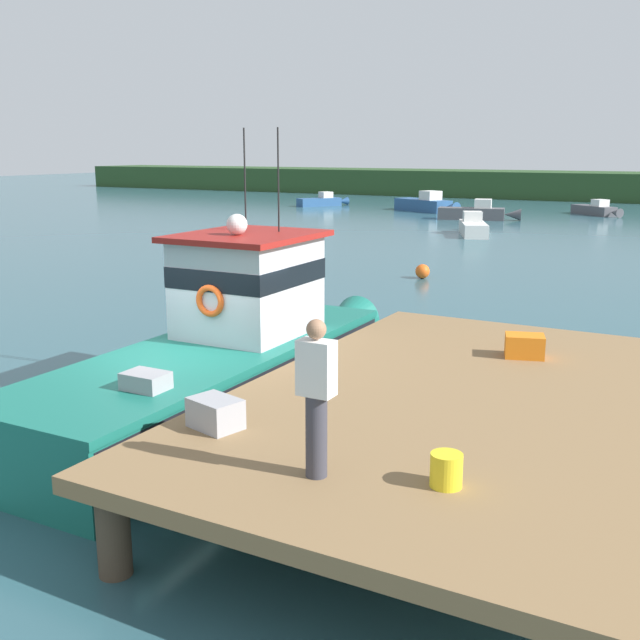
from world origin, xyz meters
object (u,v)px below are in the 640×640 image
Objects in this scene: deckhand_by_the_boat at (316,395)px; moored_boat_outer_mooring at (597,210)px; mooring_buoy_inshore at (422,271)px; moored_boat_near_channel at (473,227)px; main_fishing_boat at (229,352)px; crate_single_far at (215,413)px; moored_boat_far_right at (323,201)px; crate_stack_near_edge at (525,346)px; mooring_buoy_spare_mooring at (482,350)px; bait_bucket at (446,470)px; moored_boat_far_left at (477,213)px; moored_boat_mid_harbor at (426,204)px.

deckhand_by_the_boat is 48.39m from moored_boat_outer_mooring.
moored_boat_near_channel is at bearing 100.63° from mooring_buoy_inshore.
main_fishing_boat reaches higher than crate_single_far.
main_fishing_boat is 6.03× the size of deckhand_by_the_boat.
moored_boat_far_right is at bearing 116.55° from main_fishing_boat.
crate_single_far is (2.26, -3.44, 0.37)m from main_fishing_boat.
crate_single_far is 18.24m from mooring_buoy_inshore.
crate_stack_near_edge reaches higher than moored_boat_near_channel.
bait_bucket is at bearing -75.71° from mooring_buoy_spare_mooring.
deckhand_by_the_boat is (-0.75, -5.48, 0.68)m from crate_stack_near_edge.
moored_boat_far_left reaches higher than moored_boat_outer_mooring.
main_fishing_boat is 28.88× the size of bait_bucket.
main_fishing_boat reaches higher than mooring_buoy_inshore.
moored_boat_far_left is (-6.17, -7.16, 0.08)m from moored_boat_outer_mooring.
crate_single_far is 32.65m from moored_boat_near_channel.
deckhand_by_the_boat is at bearing -84.36° from moored_boat_outer_mooring.
bait_bucket is 53.29m from moored_boat_far_right.
crate_stack_near_edge is 43.40m from moored_boat_mid_harbor.
moored_boat_far_right reaches higher than mooring_buoy_inshore.
moored_boat_far_left is (-6.97, 36.93, -0.56)m from main_fishing_boat.
mooring_buoy_spare_mooring is (-2.26, 8.87, -1.19)m from bait_bucket.
main_fishing_boat is 1.87× the size of moored_boat_far_left.
moored_boat_mid_harbor is at bearing 109.45° from deckhand_by_the_boat.
moored_boat_far_left is at bearing -41.30° from moored_boat_mid_harbor.
moored_boat_mid_harbor is at bearing 120.08° from moored_boat_near_channel.
mooring_buoy_inshore is (10.18, -27.17, -0.26)m from moored_boat_mid_harbor.
moored_boat_mid_harbor reaches higher than mooring_buoy_spare_mooring.
moored_boat_outer_mooring is at bearing 95.48° from mooring_buoy_spare_mooring.
deckhand_by_the_boat is 0.31× the size of moored_boat_far_left.
bait_bucket reaches higher than moored_boat_near_channel.
deckhand_by_the_boat is 4.50× the size of mooring_buoy_spare_mooring.
deckhand_by_the_boat is 53.06m from moored_boat_far_right.
crate_single_far is at bearing 160.46° from deckhand_by_the_boat.
main_fishing_boat is at bearing -162.95° from crate_stack_near_edge.
main_fishing_boat is 19.52× the size of mooring_buoy_inshore.
moored_boat_far_left is at bearing 102.54° from mooring_buoy_inshore.
moored_boat_near_channel is at bearing 102.12° from crate_single_far.
moored_boat_far_right is (-23.54, 46.04, -1.00)m from crate_single_far.
mooring_buoy_inshore is at bearing 117.34° from crate_stack_near_edge.
moored_boat_mid_harbor is 1.09× the size of moored_boat_far_left.
crate_stack_near_edge is at bearing 82.25° from deckhand_by_the_boat.
deckhand_by_the_boat reaches higher than mooring_buoy_spare_mooring.
crate_single_far is at bearing -94.45° from mooring_buoy_spare_mooring.
mooring_buoy_spare_mooring is (7.53, -23.25, -0.23)m from moored_boat_near_channel.
bait_bucket reaches higher than mooring_buoy_spare_mooring.
moored_boat_far_left reaches higher than moored_boat_far_right.
moored_boat_mid_harbor is 6.84m from moored_boat_far_left.
mooring_buoy_spare_mooring is at bearing 85.55° from crate_single_far.
moored_boat_far_left is 23.20m from mooring_buoy_inshore.
moored_boat_near_channel is at bearing 107.94° from mooring_buoy_spare_mooring.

